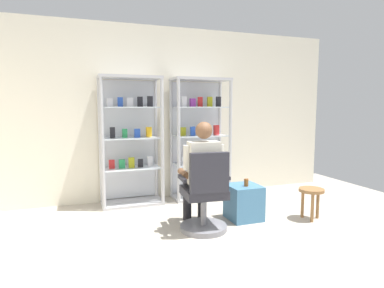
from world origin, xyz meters
The scene contains 8 objects.
back_wall centered at (0.00, 3.00, 1.35)m, with size 6.00×0.10×2.70m, color silver.
display_cabinet_left centered at (-0.55, 2.76, 0.96)m, with size 0.90×0.45×1.90m.
display_cabinet_right centered at (0.55, 2.76, 0.97)m, with size 0.90×0.45×1.90m.
office_chair centered at (0.07, 1.32, 0.39)m, with size 0.58×0.56×0.96m.
seated_shopkeeper centered at (0.09, 1.48, 0.71)m, with size 0.51×0.59×1.29m.
storage_crate centered at (0.71, 1.55, 0.22)m, with size 0.40×0.41×0.45m, color teal.
tea_glass centered at (0.71, 1.50, 0.50)m, with size 0.06×0.06×0.10m, color brown.
wooden_stool centered at (1.53, 1.25, 0.33)m, with size 0.32×0.32×0.41m.
Camera 1 is at (-1.32, -2.13, 1.47)m, focal length 30.65 mm.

